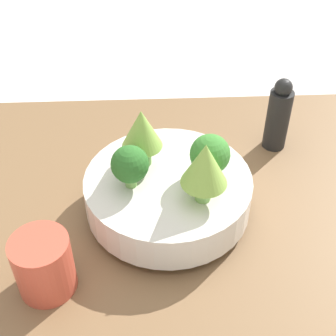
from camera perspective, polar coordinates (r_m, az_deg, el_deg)
The scene contains 9 objects.
ground_plane at distance 0.81m, azimuth -0.48°, elevation -6.93°, with size 6.00×6.00×0.00m, color silver.
table at distance 0.80m, azimuth -0.48°, elevation -6.11°, with size 1.06×0.70×0.03m.
bowl at distance 0.76m, azimuth -0.00°, elevation -2.96°, with size 0.27×0.27×0.07m.
broccoli_floret_right at distance 0.70m, azimuth -4.67°, elevation 0.39°, with size 0.06×0.06×0.07m.
romanesco_piece_far at distance 0.66m, azimuth 4.51°, elevation 0.28°, with size 0.07×0.07×0.10m.
broccoli_floret_left at distance 0.71m, azimuth 5.17°, elevation 1.36°, with size 0.06×0.06×0.08m.
romanesco_piece_near at distance 0.73m, azimuth -3.22°, elevation 4.53°, with size 0.06×0.06×0.10m.
cup at distance 0.68m, azimuth -14.91°, elevation -11.35°, with size 0.08×0.08×0.09m.
pepper_mill at distance 0.91m, azimuth 13.30°, elevation 6.22°, with size 0.04×0.04×0.15m.
Camera 1 is at (0.02, 0.55, 0.60)m, focal length 50.00 mm.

